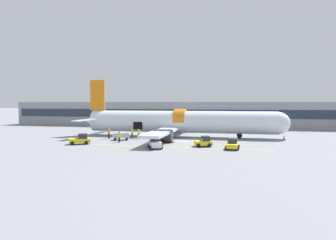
{
  "coord_description": "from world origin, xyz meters",
  "views": [
    {
      "loc": [
        8.29,
        -47.42,
        6.23
      ],
      "look_at": [
        -3.1,
        2.92,
        3.24
      ],
      "focal_mm": 32.0,
      "sensor_mm": 36.0,
      "label": 1
    }
  ],
  "objects": [
    {
      "name": "baggage_cart_loading",
      "position": [
        -10.3,
        -0.61,
        0.52
      ],
      "size": [
        3.75,
        2.44,
        1.03
      ],
      "color": "#B7BABF",
      "rests_on": "ground_plane"
    },
    {
      "name": "ground_crew_driver",
      "position": [
        -7.96,
        1.47,
        0.89
      ],
      "size": [
        0.54,
        0.54,
        1.69
      ],
      "color": "#1E2338",
      "rests_on": "ground_plane"
    },
    {
      "name": "ground_crew_supervisor",
      "position": [
        -9.54,
        -3.43,
        0.92
      ],
      "size": [
        0.46,
        0.61,
        1.74
      ],
      "color": "#1E2338",
      "rests_on": "ground_plane"
    },
    {
      "name": "ground_crew_loader_a",
      "position": [
        -13.05,
        0.54,
        0.94
      ],
      "size": [
        0.62,
        0.51,
        1.79
      ],
      "color": "#1E2338",
      "rests_on": "ground_plane"
    },
    {
      "name": "ground_plane",
      "position": [
        0.0,
        0.0,
        0.0
      ],
      "size": [
        500.0,
        500.0,
        0.0
      ],
      "primitive_type": "plane",
      "color": "gray"
    },
    {
      "name": "airplane",
      "position": [
        -2.04,
        6.35,
        2.68
      ],
      "size": [
        38.36,
        32.15,
        10.62
      ],
      "color": "silver",
      "rests_on": "ground_plane"
    },
    {
      "name": "terminal_strip",
      "position": [
        0.0,
        32.31,
        3.2
      ],
      "size": [
        103.75,
        12.79,
        6.41
      ],
      "color": "gray",
      "rests_on": "ground_plane"
    },
    {
      "name": "baggage_tug_mid",
      "position": [
        -14.45,
        -6.73,
        0.68
      ],
      "size": [
        3.36,
        2.78,
        1.57
      ],
      "color": "yellow",
      "rests_on": "ground_plane"
    },
    {
      "name": "safety_cone_wingtip",
      "position": [
        -1.21,
        -2.26,
        0.29
      ],
      "size": [
        0.64,
        0.64,
        0.63
      ],
      "color": "black",
      "rests_on": "ground_plane"
    },
    {
      "name": "baggage_tug_spare",
      "position": [
        7.93,
        -6.66,
        0.61
      ],
      "size": [
        1.99,
        2.93,
        1.4
      ],
      "color": "yellow",
      "rests_on": "ground_plane"
    },
    {
      "name": "baggage_tug_rear",
      "position": [
        -2.34,
        -8.43,
        0.75
      ],
      "size": [
        2.47,
        2.86,
        1.8
      ],
      "color": "silver",
      "rests_on": "ground_plane"
    },
    {
      "name": "baggage_tug_lead",
      "position": [
        3.91,
        -5.13,
        0.64
      ],
      "size": [
        2.74,
        2.48,
        1.51
      ],
      "color": "yellow",
      "rests_on": "ground_plane"
    },
    {
      "name": "safety_cone_engine_left",
      "position": [
        -2.57,
        -9.35,
        0.27
      ],
      "size": [
        0.62,
        0.62,
        0.58
      ],
      "color": "black",
      "rests_on": "ground_plane"
    },
    {
      "name": "safety_cone_nose",
      "position": [
        16.37,
        5.94,
        0.36
      ],
      "size": [
        0.54,
        0.54,
        0.76
      ],
      "color": "black",
      "rests_on": "ground_plane"
    },
    {
      "name": "ground_crew_loader_b",
      "position": [
        -9.26,
        1.79,
        0.91
      ],
      "size": [
        0.51,
        0.6,
        1.73
      ],
      "color": "#2D2D33",
      "rests_on": "ground_plane"
    },
    {
      "name": "apron_marking_line",
      "position": [
        -0.94,
        -6.57,
        0.0
      ],
      "size": [
        28.55,
        0.27,
        0.01
      ],
      "color": "yellow",
      "rests_on": "ground_plane"
    }
  ]
}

